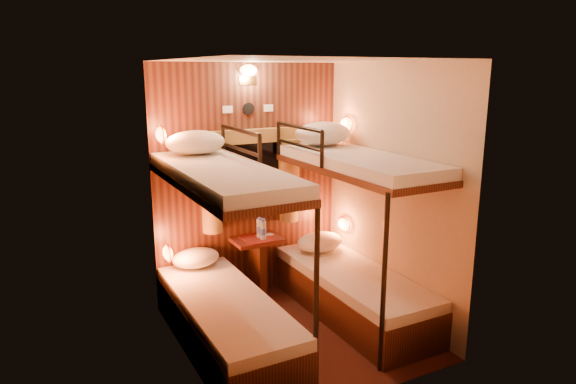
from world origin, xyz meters
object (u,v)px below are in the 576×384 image
bottle_right (260,228)px  bunk_left (225,286)px  bunk_right (353,260)px  bottle_left (263,230)px  table (257,260)px

bottle_right → bunk_left: bearing=-130.8°
bunk_left → bunk_right: (1.30, 0.00, 0.00)m
bunk_left → bottle_left: size_ratio=8.51×
bottle_left → bottle_right: bottle_right is taller
bunk_left → bottle_right: bearing=49.2°
bunk_right → bunk_left: bearing=180.0°
bunk_right → bottle_right: (-0.62, 0.79, 0.19)m
table → bottle_left: (0.04, -0.07, 0.33)m
bunk_right → table: size_ratio=2.90×
table → bottle_right: size_ratio=2.85×
bunk_right → bottle_left: (-0.61, 0.71, 0.19)m
bottle_left → bottle_right: (-0.00, 0.08, 0.00)m
bunk_right → bottle_left: bunk_right is taller
bunk_right → bottle_left: bearing=130.6°
bunk_right → bottle_left: 0.96m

